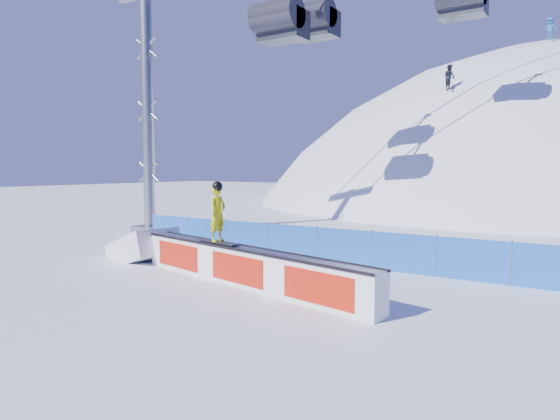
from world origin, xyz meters
The scene contains 6 objects.
ground centered at (0.00, 0.00, 0.00)m, with size 160.00×160.00×0.00m, color white.
snow_hill centered at (0.00, 42.00, -18.00)m, with size 64.00×64.00×64.00m.
safety_fence centered at (0.00, 4.50, 0.60)m, with size 22.05×0.05×1.30m.
rail_box centered at (-2.96, 0.49, 0.52)m, with size 8.73×2.46×1.06m.
snow_ramp centered at (-8.34, 1.65, 0.00)m, with size 2.43×1.62×0.91m, color white, non-canonical shape.
snowboarder centered at (-4.12, 0.74, 1.92)m, with size 1.70×0.65×1.75m.
Camera 1 is at (5.20, -9.99, 3.18)m, focal length 32.00 mm.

